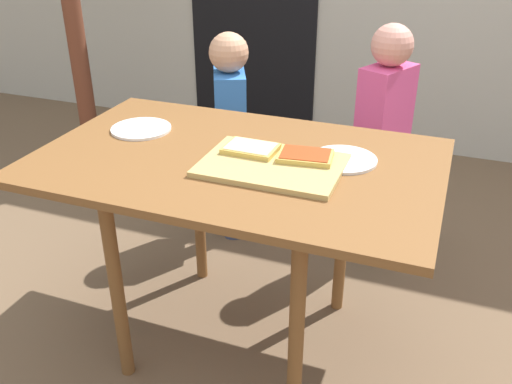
# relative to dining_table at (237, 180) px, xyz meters

# --- Properties ---
(ground_plane) EXTENTS (16.00, 16.00, 0.00)m
(ground_plane) POSITION_rel_dining_table_xyz_m (0.00, 0.00, -0.68)
(ground_plane) COLOR brown
(dining_table) EXTENTS (1.31, 0.83, 0.76)m
(dining_table) POSITION_rel_dining_table_xyz_m (0.00, 0.00, 0.00)
(dining_table) COLOR brown
(dining_table) RESTS_ON ground
(cutting_board) EXTENTS (0.44, 0.31, 0.02)m
(cutting_board) POSITION_rel_dining_table_xyz_m (0.13, -0.03, 0.09)
(cutting_board) COLOR tan
(cutting_board) RESTS_ON dining_table
(pizza_slice_far_left) EXTENTS (0.17, 0.13, 0.02)m
(pizza_slice_far_left) POSITION_rel_dining_table_xyz_m (0.04, 0.03, 0.11)
(pizza_slice_far_left) COLOR gold
(pizza_slice_far_left) RESTS_ON cutting_board
(pizza_slice_far_right) EXTENTS (0.18, 0.14, 0.02)m
(pizza_slice_far_right) POSITION_rel_dining_table_xyz_m (0.22, 0.03, 0.11)
(pizza_slice_far_right) COLOR gold
(pizza_slice_far_right) RESTS_ON cutting_board
(plate_white_left) EXTENTS (0.22, 0.22, 0.01)m
(plate_white_left) POSITION_rel_dining_table_xyz_m (-0.42, 0.10, 0.09)
(plate_white_left) COLOR white
(plate_white_left) RESTS_ON dining_table
(plate_white_right) EXTENTS (0.22, 0.22, 0.01)m
(plate_white_right) POSITION_rel_dining_table_xyz_m (0.33, 0.10, 0.09)
(plate_white_right) COLOR silver
(plate_white_right) RESTS_ON dining_table
(child_left) EXTENTS (0.23, 0.28, 1.00)m
(child_left) POSITION_rel_dining_table_xyz_m (-0.34, 0.73, -0.10)
(child_left) COLOR #3C4665
(child_left) RESTS_ON ground
(child_right) EXTENTS (0.23, 0.28, 1.08)m
(child_right) POSITION_rel_dining_table_xyz_m (0.36, 0.77, -0.06)
(child_right) COLOR #2F423F
(child_right) RESTS_ON ground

